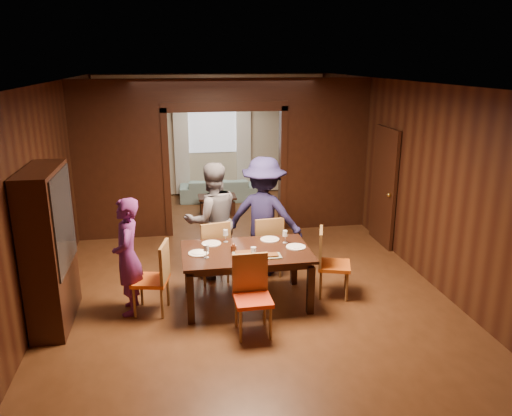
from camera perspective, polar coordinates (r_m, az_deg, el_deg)
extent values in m
plane|color=#4C2B15|center=(8.29, -2.11, -6.26)|extent=(9.00, 9.00, 0.00)
cube|color=silver|center=(7.64, -2.35, 14.20)|extent=(5.50, 9.00, 0.02)
cube|color=black|center=(12.24, -5.02, 8.28)|extent=(5.50, 0.02, 2.90)
cube|color=black|center=(7.97, -22.23, 2.53)|extent=(0.02, 9.00, 2.90)
cube|color=black|center=(8.62, 16.26, 4.11)|extent=(0.02, 9.00, 2.90)
cube|color=black|center=(9.44, -15.20, 3.69)|extent=(1.65, 0.15, 2.40)
cube|color=black|center=(9.83, 7.78, 4.63)|extent=(1.65, 0.15, 2.40)
cube|color=black|center=(9.24, -3.64, 13.07)|extent=(5.50, 0.15, 0.50)
cube|color=beige|center=(12.21, -5.00, 8.26)|extent=(5.40, 0.04, 2.85)
imported|color=#602265|center=(6.68, -14.47, -5.39)|extent=(0.38, 0.57, 1.56)
imported|color=#5A585F|center=(7.56, -5.01, -1.42)|extent=(0.98, 0.83, 1.78)
imported|color=#1B193E|center=(7.62, 0.92, -0.97)|extent=(1.37, 1.12, 1.84)
imported|color=#86AFB0|center=(11.84, -4.32, 2.14)|extent=(1.83, 0.79, 0.52)
imported|color=black|center=(6.84, -0.77, -4.14)|extent=(0.32, 0.32, 0.08)
cube|color=black|center=(6.87, -1.10, -7.83)|extent=(1.72, 1.07, 0.76)
cube|color=black|center=(10.80, -4.45, 0.36)|extent=(0.80, 0.50, 0.40)
cube|color=black|center=(6.65, -22.57, -4.26)|extent=(0.40, 1.20, 2.00)
cube|color=black|center=(9.13, 14.43, 2.35)|extent=(0.06, 0.90, 2.10)
cube|color=silver|center=(12.14, -5.02, 9.41)|extent=(1.20, 0.03, 1.30)
cube|color=white|center=(12.13, -8.51, 7.13)|extent=(0.35, 0.06, 2.40)
cube|color=white|center=(12.25, -1.43, 7.40)|extent=(0.35, 0.06, 2.40)
cylinder|color=white|center=(6.66, -6.59, -5.14)|extent=(0.27, 0.27, 0.01)
cylinder|color=white|center=(6.98, -5.12, -4.06)|extent=(0.27, 0.27, 0.01)
cylinder|color=white|center=(7.11, 1.59, -3.60)|extent=(0.27, 0.27, 0.01)
cylinder|color=white|center=(6.85, 4.57, -4.44)|extent=(0.27, 0.27, 0.01)
cylinder|color=white|center=(6.40, -0.81, -5.98)|extent=(0.27, 0.27, 0.01)
cube|color=gray|center=(6.59, -1.39, -5.18)|extent=(0.30, 0.20, 0.04)
cube|color=gray|center=(6.51, 1.56, -5.44)|extent=(0.30, 0.20, 0.04)
cylinder|color=silver|center=(6.47, -0.29, -5.08)|extent=(0.07, 0.07, 0.14)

